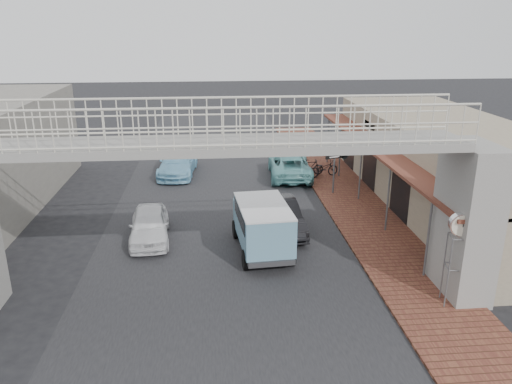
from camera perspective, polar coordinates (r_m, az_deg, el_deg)
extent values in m
plane|color=black|center=(19.80, -3.79, -6.47)|extent=(120.00, 120.00, 0.00)
cube|color=black|center=(19.80, -3.79, -6.46)|extent=(10.00, 60.00, 0.01)
cube|color=brown|center=(23.54, 12.04, -2.53)|extent=(3.00, 40.00, 0.10)
cube|color=gray|center=(25.49, 21.42, 2.83)|extent=(6.00, 18.00, 4.00)
cube|color=brown|center=(23.98, 14.56, 4.82)|extent=(1.80, 18.00, 0.12)
cube|color=silver|center=(27.24, 12.93, 7.43)|extent=(0.08, 2.60, 0.90)
cube|color=#B21914|center=(21.31, 18.16, 3.89)|extent=(0.08, 2.20, 0.80)
cube|color=gray|center=(17.07, 22.88, -3.11)|extent=(1.20, 2.40, 5.00)
cube|color=gray|center=(14.31, -3.79, 5.36)|extent=(14.00, 2.00, 0.24)
cube|color=beige|center=(15.10, -3.94, 8.66)|extent=(14.00, 0.08, 1.10)
cube|color=beige|center=(13.24, -3.74, 7.23)|extent=(14.00, 0.08, 1.10)
imported|color=white|center=(20.74, -12.08, -3.70)|extent=(1.82, 3.93, 1.30)
imported|color=black|center=(21.18, 2.78, -2.73)|extent=(1.85, 4.25, 1.36)
imported|color=#67B2B4|center=(28.65, 3.86, 3.02)|extent=(2.58, 5.04, 1.36)
imported|color=#7FBDDC|center=(29.50, -8.91, 3.32)|extent=(2.35, 4.92, 1.38)
cylinder|color=black|center=(20.62, -2.29, -4.26)|extent=(0.31, 0.75, 0.73)
cylinder|color=black|center=(20.87, 2.18, -3.97)|extent=(0.31, 0.75, 0.73)
cylinder|color=black|center=(18.07, -1.12, -7.73)|extent=(0.31, 0.75, 0.73)
cylinder|color=black|center=(18.35, 3.98, -7.34)|extent=(0.31, 0.75, 0.73)
cube|color=#699BB6|center=(18.82, 0.83, -3.70)|extent=(2.04, 3.49, 1.42)
cube|color=#699BB6|center=(20.69, -0.14, -2.29)|extent=(1.77, 1.07, 0.94)
cube|color=black|center=(18.68, 0.84, -2.59)|extent=(2.03, 2.86, 0.52)
cube|color=silver|center=(18.55, 0.84, -1.60)|extent=(2.06, 3.49, 0.06)
imported|color=black|center=(28.65, 7.73, 2.69)|extent=(1.95, 1.19, 0.97)
imported|color=black|center=(28.91, 6.24, 2.85)|extent=(1.56, 0.55, 0.92)
cylinder|color=#59595B|center=(16.81, 20.67, -7.88)|extent=(0.04, 0.04, 2.27)
cylinder|color=#59595B|center=(16.96, 22.44, -7.87)|extent=(0.04, 0.04, 2.27)
cylinder|color=#59595B|center=(16.35, 21.13, -8.72)|extent=(0.04, 0.04, 2.27)
cylinder|color=#59595B|center=(16.50, 22.95, -8.69)|extent=(0.04, 0.04, 2.27)
cylinder|color=silver|center=(16.06, 22.44, -3.46)|extent=(0.77, 0.39, 0.73)
cylinder|color=beige|center=(15.94, 22.57, -3.64)|extent=(0.64, 0.14, 0.65)
cylinder|color=beige|center=(16.18, 22.31, -3.28)|extent=(0.64, 0.14, 0.65)
cylinder|color=#59595B|center=(25.73, 8.91, 2.67)|extent=(0.09, 0.09, 2.60)
cube|color=black|center=(25.47, 9.05, 4.69)|extent=(1.04, 0.37, 0.81)
cone|color=black|center=(25.86, 10.50, 4.82)|extent=(0.80, 1.10, 0.98)
cube|color=white|center=(25.43, 8.99, 4.56)|extent=(0.69, 0.22, 0.54)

